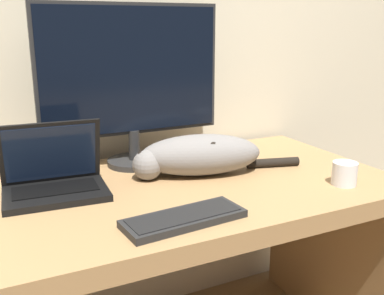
% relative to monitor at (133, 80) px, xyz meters
% --- Properties ---
extents(wall_back, '(6.40, 0.06, 2.60)m').
position_rel_monitor_xyz_m(wall_back, '(-0.00, 0.18, 0.27)').
color(wall_back, beige).
rests_on(wall_back, ground_plane).
extents(desk, '(1.53, 0.77, 0.72)m').
position_rel_monitor_xyz_m(desk, '(-0.00, -0.27, -0.46)').
color(desk, '#A37A4C').
rests_on(desk, ground_plane).
extents(monitor, '(0.66, 0.20, 0.57)m').
position_rel_monitor_xyz_m(monitor, '(0.00, 0.00, 0.00)').
color(monitor, '#282828').
rests_on(monitor, desk).
extents(laptop, '(0.32, 0.23, 0.22)m').
position_rel_monitor_xyz_m(laptop, '(-0.32, -0.18, -0.27)').
color(laptop, black).
rests_on(laptop, desk).
extents(external_keyboard, '(0.34, 0.15, 0.02)m').
position_rel_monitor_xyz_m(external_keyboard, '(-0.05, -0.54, -0.30)').
color(external_keyboard, black).
rests_on(external_keyboard, desk).
extents(cat, '(0.60, 0.28, 0.14)m').
position_rel_monitor_xyz_m(cat, '(0.15, -0.21, -0.24)').
color(cat, gray).
rests_on(cat, desk).
extents(coffee_mug, '(0.08, 0.08, 0.08)m').
position_rel_monitor_xyz_m(coffee_mug, '(0.53, -0.51, -0.27)').
color(coffee_mug, white).
rests_on(coffee_mug, desk).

